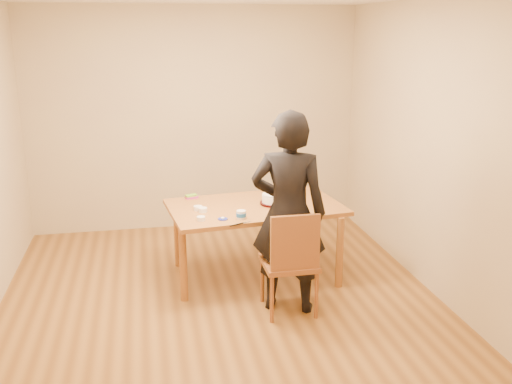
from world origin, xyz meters
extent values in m
cube|color=brown|center=(0.00, 0.00, 0.00)|extent=(4.00, 4.50, 0.00)
cube|color=#C3B487|center=(0.00, 2.25, 1.35)|extent=(4.00, 0.00, 2.70)
cube|color=#C3B487|center=(2.00, 0.00, 1.35)|extent=(0.00, 4.50, 2.70)
cube|color=brown|center=(0.42, 0.57, 0.73)|extent=(1.77, 1.17, 0.04)
cube|color=brown|center=(0.57, -0.20, 0.45)|extent=(0.46, 0.46, 0.04)
cylinder|color=red|center=(0.61, 0.58, 0.76)|extent=(0.28, 0.28, 0.02)
cylinder|color=white|center=(0.61, 0.58, 0.81)|extent=(0.23, 0.23, 0.07)
ellipsoid|color=white|center=(0.61, 0.58, 0.86)|extent=(0.23, 0.23, 0.03)
cylinder|color=white|center=(0.21, 0.20, 0.79)|extent=(0.09, 0.09, 0.08)
cylinder|color=#18249E|center=(0.04, 0.21, 0.75)|extent=(0.09, 0.09, 0.01)
ellipsoid|color=white|center=(0.04, 0.21, 0.77)|extent=(0.04, 0.04, 0.02)
cylinder|color=white|center=(-0.15, 0.22, 0.77)|extent=(0.08, 0.08, 0.04)
cylinder|color=white|center=(-0.15, 0.53, 0.77)|extent=(0.09, 0.09, 0.04)
cylinder|color=white|center=(-0.11, 0.47, 0.77)|extent=(0.09, 0.09, 0.04)
cube|color=#EB3779|center=(-0.17, 0.93, 0.76)|extent=(0.14, 0.09, 0.02)
cube|color=green|center=(-0.18, 0.94, 0.78)|extent=(0.13, 0.09, 0.02)
cube|color=black|center=(0.14, 0.04, 0.75)|extent=(0.13, 0.07, 0.01)
imported|color=black|center=(0.57, -0.16, 0.90)|extent=(0.76, 0.63, 1.79)
camera|label=1|loc=(-0.62, -4.67, 2.43)|focal=40.00mm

